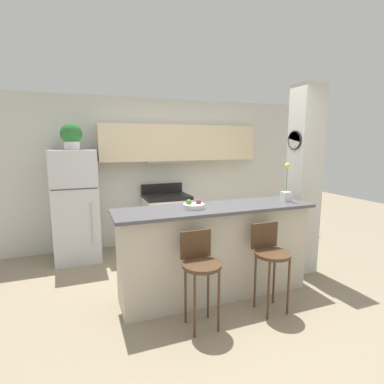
{
  "coord_description": "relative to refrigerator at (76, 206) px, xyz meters",
  "views": [
    {
      "loc": [
        -1.46,
        -3.04,
        1.79
      ],
      "look_at": [
        0.0,
        0.75,
        1.12
      ],
      "focal_mm": 28.0,
      "sensor_mm": 36.0,
      "label": 1
    }
  ],
  "objects": [
    {
      "name": "stove_range",
      "position": [
        1.45,
        0.05,
        -0.38
      ],
      "size": [
        0.75,
        0.63,
        1.07
      ],
      "color": "white",
      "rests_on": "ground_plane"
    },
    {
      "name": "pillar_right",
      "position": [
        2.93,
        -1.58,
        0.43
      ],
      "size": [
        0.38,
        0.32,
        2.55
      ],
      "color": "silver",
      "rests_on": "ground_plane"
    },
    {
      "name": "potted_plant_on_fridge",
      "position": [
        -0.0,
        0.0,
        1.05
      ],
      "size": [
        0.31,
        0.31,
        0.39
      ],
      "color": "silver",
      "rests_on": "refrigerator"
    },
    {
      "name": "fruit_bowl",
      "position": [
        1.24,
        -1.77,
        0.26
      ],
      "size": [
        0.24,
        0.24,
        0.1
      ],
      "color": "silver",
      "rests_on": "counter_bar"
    },
    {
      "name": "wall_back",
      "position": [
        1.61,
        0.33,
        0.63
      ],
      "size": [
        5.6,
        0.38,
        2.55
      ],
      "color": "silver",
      "rests_on": "ground_plane"
    },
    {
      "name": "ground_plane",
      "position": [
        1.51,
        -1.77,
        -0.84
      ],
      "size": [
        14.0,
        14.0,
        0.0
      ],
      "primitive_type": "plane",
      "color": "gray"
    },
    {
      "name": "orchid_vase",
      "position": [
        2.48,
        -1.79,
        0.37
      ],
      "size": [
        0.1,
        0.1,
        0.48
      ],
      "color": "white",
      "rests_on": "counter_bar"
    },
    {
      "name": "bar_stool_right",
      "position": [
        1.91,
        -2.29,
        -0.22
      ],
      "size": [
        0.38,
        0.38,
        0.94
      ],
      "color": "#4C331E",
      "rests_on": "ground_plane"
    },
    {
      "name": "bar_stool_left",
      "position": [
        1.11,
        -2.29,
        -0.22
      ],
      "size": [
        0.38,
        0.38,
        0.94
      ],
      "color": "#4C331E",
      "rests_on": "ground_plane"
    },
    {
      "name": "refrigerator",
      "position": [
        0.0,
        0.0,
        0.0
      ],
      "size": [
        0.65,
        0.71,
        1.69
      ],
      "color": "silver",
      "rests_on": "ground_plane"
    },
    {
      "name": "counter_bar",
      "position": [
        1.51,
        -1.77,
        -0.3
      ],
      "size": [
        2.33,
        0.64,
        1.07
      ],
      "color": "beige",
      "rests_on": "ground_plane"
    }
  ]
}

